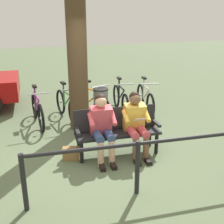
{
  "coord_description": "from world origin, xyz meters",
  "views": [
    {
      "loc": [
        1.6,
        4.41,
        2.52
      ],
      "look_at": [
        -0.27,
        -0.34,
        0.75
      ],
      "focal_mm": 44.91,
      "sensor_mm": 36.0,
      "label": 1
    }
  ],
  "objects_px": {
    "bicycle_black": "(145,99)",
    "bicycle_purple": "(38,110)",
    "handbag": "(71,153)",
    "bicycle_silver": "(67,106)",
    "person_companion": "(102,125)",
    "bicycle_green": "(92,103)",
    "litter_bin": "(101,105)",
    "bicycle_red": "(121,100)",
    "bench": "(117,128)",
    "tree_trunk": "(77,37)",
    "person_reading": "(136,121)"
  },
  "relations": [
    {
      "from": "handbag",
      "to": "bicycle_silver",
      "type": "distance_m",
      "value": 2.15
    },
    {
      "from": "person_reading",
      "to": "handbag",
      "type": "relative_size",
      "value": 4.0
    },
    {
      "from": "bicycle_silver",
      "to": "bicycle_purple",
      "type": "height_order",
      "value": "same"
    },
    {
      "from": "tree_trunk",
      "to": "bicycle_red",
      "type": "height_order",
      "value": "tree_trunk"
    },
    {
      "from": "bicycle_red",
      "to": "bicycle_green",
      "type": "relative_size",
      "value": 1.02
    },
    {
      "from": "bicycle_silver",
      "to": "litter_bin",
      "type": "bearing_deg",
      "value": 54.45
    },
    {
      "from": "bicycle_purple",
      "to": "bicycle_red",
      "type": "bearing_deg",
      "value": 91.36
    },
    {
      "from": "bicycle_red",
      "to": "bicycle_purple",
      "type": "height_order",
      "value": "same"
    },
    {
      "from": "bicycle_silver",
      "to": "person_companion",
      "type": "bearing_deg",
      "value": -1.58
    },
    {
      "from": "bicycle_green",
      "to": "bench",
      "type": "bearing_deg",
      "value": -19.83
    },
    {
      "from": "bicycle_black",
      "to": "bicycle_purple",
      "type": "bearing_deg",
      "value": -79.59
    },
    {
      "from": "handbag",
      "to": "bicycle_black",
      "type": "relative_size",
      "value": 0.18
    },
    {
      "from": "bicycle_green",
      "to": "bicycle_purple",
      "type": "height_order",
      "value": "same"
    },
    {
      "from": "bicycle_silver",
      "to": "bicycle_purple",
      "type": "relative_size",
      "value": 1.0
    },
    {
      "from": "person_reading",
      "to": "litter_bin",
      "type": "xyz_separation_m",
      "value": [
        0.03,
        -1.88,
        -0.24
      ]
    },
    {
      "from": "bicycle_black",
      "to": "litter_bin",
      "type": "bearing_deg",
      "value": -67.18
    },
    {
      "from": "bench",
      "to": "bicycle_purple",
      "type": "bearing_deg",
      "value": -52.49
    },
    {
      "from": "tree_trunk",
      "to": "bicycle_silver",
      "type": "relative_size",
      "value": 2.47
    },
    {
      "from": "litter_bin",
      "to": "bicycle_red",
      "type": "xyz_separation_m",
      "value": [
        -0.72,
        -0.46,
        -0.06
      ]
    },
    {
      "from": "person_companion",
      "to": "litter_bin",
      "type": "relative_size",
      "value": 1.42
    },
    {
      "from": "handbag",
      "to": "bicycle_purple",
      "type": "bearing_deg",
      "value": -80.86
    },
    {
      "from": "bench",
      "to": "person_reading",
      "type": "distance_m",
      "value": 0.39
    },
    {
      "from": "bicycle_red",
      "to": "litter_bin",
      "type": "bearing_deg",
      "value": -48.41
    },
    {
      "from": "person_reading",
      "to": "handbag",
      "type": "xyz_separation_m",
      "value": [
        1.2,
        -0.22,
        -0.54
      ]
    },
    {
      "from": "person_companion",
      "to": "bicycle_red",
      "type": "relative_size",
      "value": 0.72
    },
    {
      "from": "bench",
      "to": "bicycle_purple",
      "type": "distance_m",
      "value": 2.38
    },
    {
      "from": "handbag",
      "to": "bicycle_silver",
      "type": "height_order",
      "value": "bicycle_silver"
    },
    {
      "from": "litter_bin",
      "to": "bicycle_red",
      "type": "distance_m",
      "value": 0.86
    },
    {
      "from": "tree_trunk",
      "to": "bicycle_purple",
      "type": "distance_m",
      "value": 2.01
    },
    {
      "from": "person_reading",
      "to": "person_companion",
      "type": "bearing_deg",
      "value": -0.05
    },
    {
      "from": "bench",
      "to": "bicycle_red",
      "type": "height_order",
      "value": "bicycle_red"
    },
    {
      "from": "bicycle_black",
      "to": "bicycle_green",
      "type": "distance_m",
      "value": 1.47
    },
    {
      "from": "tree_trunk",
      "to": "bicycle_green",
      "type": "xyz_separation_m",
      "value": [
        -0.51,
        -0.66,
        -1.71
      ]
    },
    {
      "from": "person_reading",
      "to": "bicycle_purple",
      "type": "height_order",
      "value": "person_reading"
    },
    {
      "from": "person_companion",
      "to": "bicycle_silver",
      "type": "xyz_separation_m",
      "value": [
        0.16,
        -2.25,
        -0.3
      ]
    },
    {
      "from": "handbag",
      "to": "litter_bin",
      "type": "xyz_separation_m",
      "value": [
        -1.16,
        -1.66,
        0.3
      ]
    },
    {
      "from": "person_reading",
      "to": "litter_bin",
      "type": "height_order",
      "value": "person_reading"
    },
    {
      "from": "litter_bin",
      "to": "bicycle_silver",
      "type": "distance_m",
      "value": 0.88
    },
    {
      "from": "bicycle_green",
      "to": "bicycle_silver",
      "type": "height_order",
      "value": "same"
    },
    {
      "from": "person_companion",
      "to": "tree_trunk",
      "type": "xyz_separation_m",
      "value": [
        -0.01,
        -1.62,
        1.41
      ]
    },
    {
      "from": "person_companion",
      "to": "bicycle_green",
      "type": "distance_m",
      "value": 2.35
    },
    {
      "from": "tree_trunk",
      "to": "litter_bin",
      "type": "height_order",
      "value": "tree_trunk"
    },
    {
      "from": "bicycle_green",
      "to": "person_companion",
      "type": "bearing_deg",
      "value": -27.79
    },
    {
      "from": "person_companion",
      "to": "bicycle_black",
      "type": "bearing_deg",
      "value": -127.09
    },
    {
      "from": "person_companion",
      "to": "bicycle_green",
      "type": "bearing_deg",
      "value": -96.17
    },
    {
      "from": "person_companion",
      "to": "handbag",
      "type": "height_order",
      "value": "person_companion"
    },
    {
      "from": "bench",
      "to": "litter_bin",
      "type": "distance_m",
      "value": 1.71
    },
    {
      "from": "tree_trunk",
      "to": "bicycle_silver",
      "type": "bearing_deg",
      "value": -75.37
    },
    {
      "from": "person_companion",
      "to": "bicycle_silver",
      "type": "height_order",
      "value": "person_companion"
    },
    {
      "from": "person_reading",
      "to": "person_companion",
      "type": "xyz_separation_m",
      "value": [
        0.64,
        -0.07,
        -0.0
      ]
    }
  ]
}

